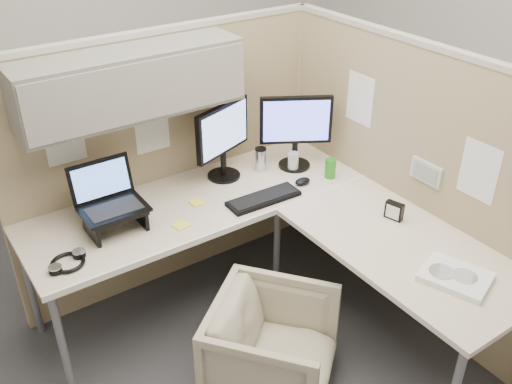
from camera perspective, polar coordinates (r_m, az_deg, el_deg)
ground at (r=3.42m, az=1.02°, el=-14.66°), size 4.50×4.50×0.00m
partition_back at (r=3.30m, az=-10.32°, el=6.35°), size 2.00×0.36×1.63m
partition_right at (r=3.39m, az=14.34°, el=1.18°), size 0.07×2.03×1.63m
desk at (r=3.11m, az=1.67°, el=-3.41°), size 2.00×1.98×0.73m
office_chair at (r=2.98m, az=1.66°, el=-14.98°), size 0.80×0.80×0.61m
monitor_left at (r=3.38m, az=-3.34°, el=5.63°), size 0.43×0.20×0.47m
monitor_right at (r=3.50m, az=3.99°, el=6.58°), size 0.40×0.25×0.47m
laptop_station at (r=3.05m, az=-14.28°, el=-1.32°), size 0.33×0.29×0.35m
keyboard at (r=3.25m, az=0.77°, el=-0.66°), size 0.44×0.16×0.02m
mouse at (r=3.42m, az=4.68°, el=1.08°), size 0.10×0.07×0.04m
travel_mug at (r=3.54m, az=0.46°, el=3.31°), size 0.07×0.07×0.15m
soda_can_green at (r=3.49m, az=7.44°, el=2.36°), size 0.07×0.07×0.12m
soda_can_silver at (r=3.55m, az=3.74°, el=3.04°), size 0.07×0.07×0.12m
sticky_note_c at (r=3.21m, az=-11.98°, el=-2.00°), size 0.08×0.08×0.01m
sticky_note_b at (r=3.17m, az=-1.70°, el=-1.66°), size 0.08×0.08×0.01m
sticky_note_a at (r=3.06m, az=-7.50°, el=-3.33°), size 0.09×0.09×0.01m
sticky_note_d at (r=3.24m, az=-5.89°, el=-1.05°), size 0.08×0.08×0.01m
headphones at (r=2.90m, az=-18.32°, el=-6.69°), size 0.22×0.22×0.03m
paper_stack at (r=2.83m, az=19.32°, el=-8.00°), size 0.32×0.36×0.03m
desk_clock at (r=3.16m, az=13.65°, el=-1.84°), size 0.06×0.11×0.10m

